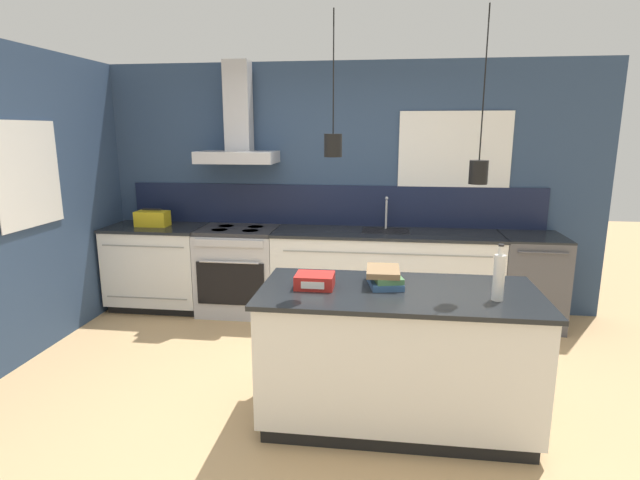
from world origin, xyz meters
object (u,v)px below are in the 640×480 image
(book_stack, at_px, (384,277))
(yellow_toolbox, at_px, (152,219))
(bottle_on_island, at_px, (499,277))
(oven_range, at_px, (239,270))
(dishwasher, at_px, (530,281))
(red_supply_box, at_px, (315,281))

(book_stack, height_order, yellow_toolbox, yellow_toolbox)
(yellow_toolbox, bearing_deg, bottle_on_island, -32.47)
(oven_range, xyz_separation_m, yellow_toolbox, (-0.93, 0.00, 0.54))
(oven_range, relative_size, bottle_on_island, 2.64)
(dishwasher, xyz_separation_m, yellow_toolbox, (-3.90, 0.00, 0.54))
(bottle_on_island, xyz_separation_m, yellow_toolbox, (-3.14, 2.00, -0.07))
(book_stack, distance_m, red_supply_box, 0.46)
(bottle_on_island, bearing_deg, red_supply_box, 174.72)
(book_stack, bearing_deg, bottle_on_island, -17.77)
(oven_range, height_order, book_stack, book_stack)
(red_supply_box, bearing_deg, oven_range, 119.75)
(yellow_toolbox, bearing_deg, dishwasher, -0.00)
(book_stack, bearing_deg, yellow_toolbox, 144.13)
(book_stack, bearing_deg, red_supply_box, -165.86)
(oven_range, bearing_deg, dishwasher, 0.08)
(bottle_on_island, relative_size, book_stack, 0.98)
(bottle_on_island, bearing_deg, oven_range, 137.88)
(oven_range, height_order, yellow_toolbox, yellow_toolbox)
(oven_range, height_order, bottle_on_island, bottle_on_island)
(oven_range, relative_size, yellow_toolbox, 2.68)
(dishwasher, relative_size, bottle_on_island, 2.64)
(oven_range, distance_m, bottle_on_island, 3.03)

